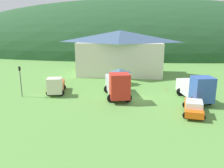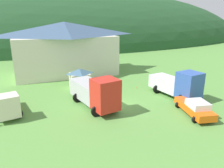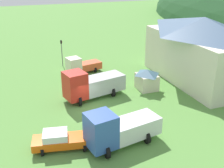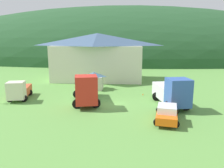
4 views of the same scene
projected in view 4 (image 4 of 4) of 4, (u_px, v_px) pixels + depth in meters
The scene contains 10 objects.
ground_plane at pixel (109, 105), 26.48m from camera, with size 200.00×200.00×0.00m, color #5B9342.
forested_hill_backdrop at pixel (121, 59), 87.21m from camera, with size 162.03×60.00×39.19m, color #234C28.
depot_building at pixel (98, 56), 42.01m from camera, with size 17.50×9.29×8.76m.
play_shed_cream at pixel (94, 80), 34.42m from camera, with size 2.87×2.52×2.71m.
light_truck_cream at pixel (19, 90), 28.70m from camera, with size 3.11×5.51×2.55m.
crane_truck_red at pixel (86, 89), 26.93m from camera, with size 4.14×7.86×3.74m.
box_truck_blue at pixel (172, 92), 25.71m from camera, with size 3.84×7.19×3.57m.
service_pickup_orange at pixel (167, 112), 21.32m from camera, with size 2.96×5.51×1.66m.
traffic_cone_near_pickup at pixel (90, 97), 30.33m from camera, with size 0.36×0.36×0.48m, color orange.
traffic_cone_mid_row at pixel (143, 95), 31.08m from camera, with size 0.36×0.36×0.46m, color orange.
Camera 4 is at (2.02, -25.36, 7.79)m, focal length 35.59 mm.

